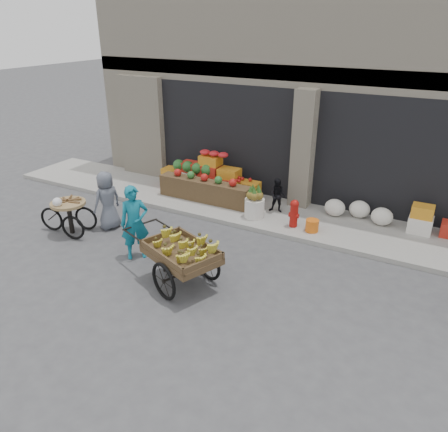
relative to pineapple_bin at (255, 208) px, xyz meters
The scene contains 13 objects.
ground 3.70m from the pineapple_bin, 78.23° to the right, with size 80.00×80.00×0.00m, color #424244.
sidewalk 0.95m from the pineapple_bin, 33.69° to the left, with size 18.00×2.20×0.12m, color gray.
building 5.41m from the pineapple_bin, 80.40° to the left, with size 14.00×6.45×7.00m.
fruit_display 1.92m from the pineapple_bin, 155.76° to the left, with size 3.10×1.12×1.24m.
pineapple_bin is the anchor object (origin of this frame).
fire_hydrant 1.11m from the pineapple_bin, ahead, with size 0.22×0.22×0.71m.
orange_bucket 1.61m from the pineapple_bin, ahead, with size 0.32×0.32×0.30m, color orange.
right_bay_goods 3.54m from the pineapple_bin, 18.10° to the left, with size 3.35×0.60×0.70m.
seated_person 0.75m from the pineapple_bin, 56.31° to the left, with size 0.45×0.35×0.93m, color black.
banana_cart 3.45m from the pineapple_bin, 90.79° to the right, with size 2.74×1.84×1.07m.
vendor_woman 3.37m from the pineapple_bin, 116.97° to the right, with size 0.61×0.40×1.68m, color #116B82.
tricycle_cart 4.66m from the pineapple_bin, 142.82° to the right, with size 1.46×1.00×0.95m.
vendor_grey 3.76m from the pineapple_bin, 145.34° to the right, with size 0.73×0.48×1.50m, color slate.
Camera 1 is at (3.53, -5.99, 4.89)m, focal length 35.00 mm.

